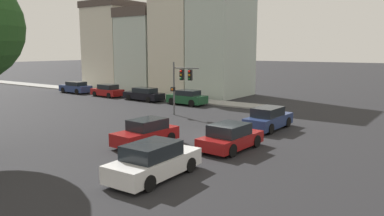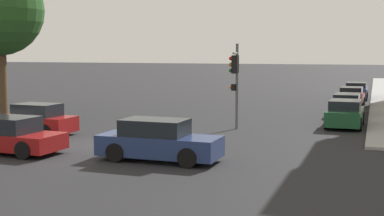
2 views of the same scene
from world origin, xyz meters
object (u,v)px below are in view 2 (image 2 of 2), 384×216
(crossing_car_3, at_px, (11,136))
(parked_car_3, at_px, (356,91))
(crossing_car_0, at_px, (36,120))
(parked_car_1, at_px, (347,105))
(traffic_signal, at_px, (235,72))
(crossing_car_1, at_px, (158,141))
(parked_car_0, at_px, (345,114))
(parked_car_2, at_px, (351,97))

(crossing_car_3, distance_m, parked_car_3, 32.24)
(crossing_car_3, relative_size, parked_car_3, 0.94)
(crossing_car_0, bearing_deg, parked_car_3, -116.29)
(parked_car_1, bearing_deg, traffic_signal, 151.95)
(traffic_signal, bearing_deg, crossing_car_1, 74.50)
(crossing_car_3, xyz_separation_m, parked_car_0, (12.38, 12.09, 0.02))
(parked_car_1, height_order, parked_car_2, parked_car_2)
(crossing_car_0, xyz_separation_m, parked_car_0, (14.38, 7.59, -0.00))
(crossing_car_0, distance_m, parked_car_3, 29.08)
(crossing_car_0, xyz_separation_m, crossing_car_3, (2.00, -4.49, -0.02))
(parked_car_1, relative_size, parked_car_3, 1.06)
(crossing_car_0, height_order, parked_car_0, crossing_car_0)
(crossing_car_3, bearing_deg, traffic_signal, 54.01)
(crossing_car_0, distance_m, parked_car_0, 16.26)
(crossing_car_1, bearing_deg, traffic_signal, 85.41)
(crossing_car_1, bearing_deg, crossing_car_0, 155.34)
(crossing_car_0, height_order, crossing_car_1, crossing_car_1)
(parked_car_0, relative_size, parked_car_3, 0.90)
(crossing_car_0, relative_size, parked_car_0, 1.01)
(parked_car_3, bearing_deg, traffic_signal, 166.12)
(parked_car_0, xyz_separation_m, parked_car_2, (-0.16, 11.61, -0.03))
(traffic_signal, relative_size, parked_car_3, 0.99)
(traffic_signal, xyz_separation_m, crossing_car_3, (-7.07, -8.75, -2.38))
(parked_car_0, bearing_deg, parked_car_2, 2.12)
(crossing_car_0, bearing_deg, parked_car_2, -123.26)
(crossing_car_1, distance_m, parked_car_2, 23.95)
(crossing_car_1, bearing_deg, crossing_car_3, -174.19)
(traffic_signal, xyz_separation_m, parked_car_2, (5.16, 14.94, -2.39))
(crossing_car_1, xyz_separation_m, parked_car_1, (5.96, 17.30, -0.08))
(crossing_car_0, relative_size, parked_car_2, 0.99)
(parked_car_0, bearing_deg, crossing_car_3, 135.66)
(parked_car_3, bearing_deg, crossing_car_3, 157.70)
(parked_car_3, bearing_deg, parked_car_0, -179.68)
(crossing_car_1, distance_m, parked_car_3, 29.91)
(crossing_car_0, bearing_deg, parked_car_0, -148.89)
(parked_car_1, height_order, parked_car_3, parked_car_3)
(crossing_car_0, height_order, crossing_car_3, crossing_car_0)
(parked_car_1, distance_m, parked_car_2, 5.88)
(crossing_car_0, height_order, parked_car_3, crossing_car_0)
(crossing_car_3, distance_m, parked_car_1, 21.58)
(crossing_car_0, bearing_deg, crossing_car_1, 157.45)
(parked_car_1, bearing_deg, crossing_car_1, 162.45)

